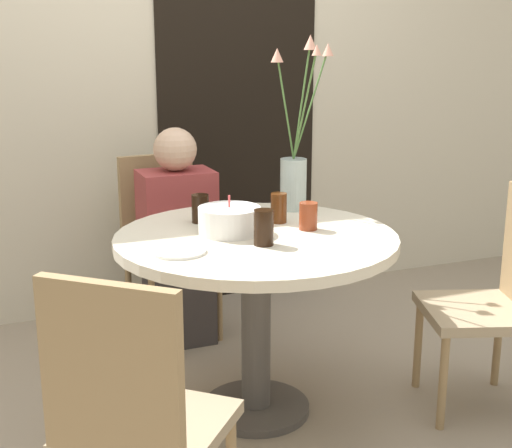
{
  "coord_description": "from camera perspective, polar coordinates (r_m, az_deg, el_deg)",
  "views": [
    {
      "loc": [
        -0.95,
        -2.37,
        1.43
      ],
      "look_at": [
        0.0,
        0.0,
        0.77
      ],
      "focal_mm": 50.0,
      "sensor_mm": 36.0,
      "label": 1
    }
  ],
  "objects": [
    {
      "name": "chair_far_back",
      "position": [
        1.94,
        -9.73,
        -14.69
      ],
      "size": [
        0.56,
        0.56,
        0.88
      ],
      "rotation": [
        0.0,
        0.0,
        2.41
      ],
      "color": "#9E896B",
      "rests_on": "ground_plane"
    },
    {
      "name": "doorway_panel",
      "position": [
        3.93,
        -1.43,
        8.67
      ],
      "size": [
        0.9,
        0.01,
        2.05
      ],
      "color": "black",
      "rests_on": "ground_plane"
    },
    {
      "name": "drink_glass_2",
      "position": [
        2.5,
        0.62,
        -0.28
      ],
      "size": [
        0.07,
        0.07,
        0.13
      ],
      "color": "black",
      "rests_on": "dining_table"
    },
    {
      "name": "flower_vase",
      "position": [
        3.0,
        3.17,
        5.02
      ],
      "size": [
        0.26,
        0.3,
        0.72
      ],
      "color": "#B2C6C1",
      "rests_on": "dining_table"
    },
    {
      "name": "drink_glass_3",
      "position": [
        2.81,
        1.83,
        1.3
      ],
      "size": [
        0.06,
        0.06,
        0.12
      ],
      "color": "#51280F",
      "rests_on": "dining_table"
    },
    {
      "name": "wall_back",
      "position": [
        3.82,
        -7.65,
        12.51
      ],
      "size": [
        8.0,
        0.05,
        2.6
      ],
      "color": "beige",
      "rests_on": "ground_plane"
    },
    {
      "name": "dining_table",
      "position": [
        2.68,
        0.0,
        -3.58
      ],
      "size": [
        1.06,
        1.06,
        0.73
      ],
      "color": "beige",
      "rests_on": "ground_plane"
    },
    {
      "name": "drink_glass_0",
      "position": [
        2.82,
        -4.48,
        1.24
      ],
      "size": [
        0.07,
        0.07,
        0.11
      ],
      "color": "black",
      "rests_on": "dining_table"
    },
    {
      "name": "birthday_cake",
      "position": [
        2.65,
        -2.14,
        0.3
      ],
      "size": [
        0.23,
        0.23,
        0.14
      ],
      "color": "white",
      "rests_on": "dining_table"
    },
    {
      "name": "person_woman",
      "position": [
        3.39,
        -6.28,
        -1.64
      ],
      "size": [
        0.34,
        0.24,
        1.04
      ],
      "color": "#383333",
      "rests_on": "ground_plane"
    },
    {
      "name": "side_plate",
      "position": [
        2.44,
        -6.22,
        -2.18
      ],
      "size": [
        0.19,
        0.19,
        0.01
      ],
      "color": "white",
      "rests_on": "dining_table"
    },
    {
      "name": "chair_right_flank",
      "position": [
        3.53,
        -7.26,
        -0.98
      ],
      "size": [
        0.44,
        0.44,
        0.88
      ],
      "rotation": [
        0.0,
        0.0,
        0.11
      ],
      "color": "#9E896B",
      "rests_on": "ground_plane"
    },
    {
      "name": "ground_plane",
      "position": [
        2.92,
        0.0,
        -14.69
      ],
      "size": [
        16.0,
        16.0,
        0.0
      ],
      "primitive_type": "plane",
      "color": "gray"
    },
    {
      "name": "drink_glass_1",
      "position": [
        2.71,
        4.21,
        0.64
      ],
      "size": [
        0.07,
        0.07,
        0.1
      ],
      "color": "maroon",
      "rests_on": "dining_table"
    },
    {
      "name": "chair_near_front",
      "position": [
        2.92,
        18.81,
        -5.04
      ],
      "size": [
        0.51,
        0.51,
        0.88
      ],
      "rotation": [
        0.0,
        0.0,
        4.38
      ],
      "color": "#9E896B",
      "rests_on": "ground_plane"
    }
  ]
}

